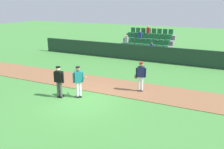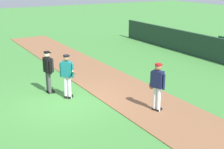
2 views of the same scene
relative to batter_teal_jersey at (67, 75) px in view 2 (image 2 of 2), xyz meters
The scene contains 5 objects.
ground_plane 1.06m from the batter_teal_jersey, 43.20° to the right, with size 80.00×80.00×0.00m, color #42843A.
infield_dirt_path 2.55m from the batter_teal_jersey, 82.38° to the left, with size 28.00×2.72×0.03m, color brown.
batter_teal_jersey is the anchor object (origin of this frame).
umpire_home_plate 1.04m from the batter_teal_jersey, 155.44° to the right, with size 0.59×0.33×1.76m.
runner_navy_jersey 3.53m from the batter_teal_jersey, 38.97° to the left, with size 0.67×0.40×1.76m.
Camera 2 is at (10.50, -4.07, 4.58)m, focal length 50.17 mm.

